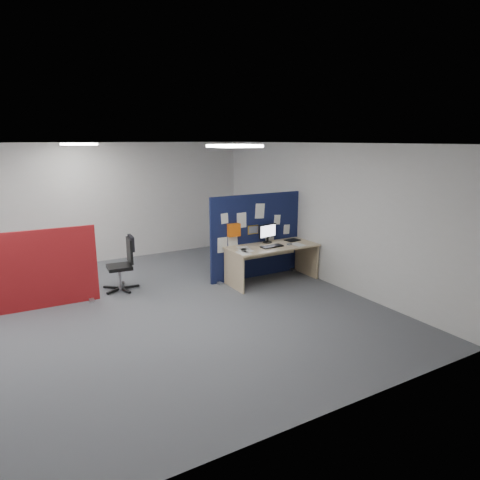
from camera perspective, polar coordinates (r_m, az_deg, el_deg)
name	(u,v)px	position (r m, az deg, el deg)	size (l,w,h in m)	color
floor	(89,324)	(7.06, -19.47, -10.57)	(9.00, 9.00, 0.00)	#585A60
ceiling	(73,144)	(6.50, -21.34, 11.85)	(9.00, 7.00, 0.02)	white
wall_back	(51,207)	(10.07, -23.88, 4.08)	(9.00, 0.02, 2.70)	silver
wall_front	(167,328)	(3.40, -9.71, -11.49)	(9.00, 0.02, 2.70)	silver
wall_right	(320,213)	(8.59, 10.65, 3.58)	(0.02, 7.00, 2.70)	silver
ceiling_lights	(89,145)	(7.21, -19.52, 11.81)	(4.10, 4.10, 0.04)	white
navy_divider	(256,236)	(8.66, 2.09, 0.53)	(2.07, 0.30, 1.71)	#0E1635
main_desk	(271,254)	(8.48, 4.14, -1.81)	(1.79, 0.80, 0.73)	tan
monitor_main	(268,232)	(8.59, 3.72, 1.01)	(0.43, 0.18, 0.38)	black
keyboard	(272,246)	(8.30, 4.28, -0.85)	(0.45, 0.18, 0.03)	black
mouse	(289,244)	(8.49, 6.59, -0.55)	(0.10, 0.06, 0.03)	#9F9FA4
paper_tray	(292,240)	(8.87, 7.01, -0.01)	(0.28, 0.22, 0.01)	black
red_divider	(41,270)	(7.79, -25.00, -3.66)	(1.79, 0.30, 1.34)	maroon
office_chair	(125,260)	(8.25, -15.13, -2.59)	(0.65, 0.67, 1.01)	black
desk_papers	(258,249)	(8.13, 2.44, -1.19)	(1.48, 0.64, 0.00)	white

